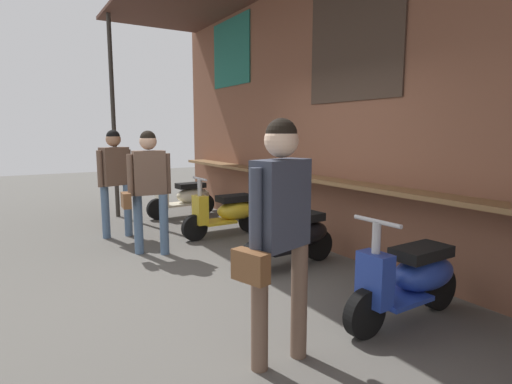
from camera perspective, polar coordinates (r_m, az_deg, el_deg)
ground_plane at (r=4.73m, az=-5.86°, el=-12.17°), size 28.02×28.02×0.00m
market_stall_facade at (r=5.53m, az=12.31°, el=13.63°), size 10.01×2.33×3.98m
scooter_cream at (r=8.23m, az=-9.73°, el=-0.63°), size 0.48×1.40×0.97m
scooter_yellow at (r=6.59m, az=-3.89°, el=-2.75°), size 0.46×1.40×0.97m
scooter_black at (r=5.13m, az=5.24°, el=-5.99°), size 0.48×1.40×0.97m
scooter_blue at (r=3.93m, az=20.70°, el=-11.01°), size 0.46×1.40×0.97m
shopper_with_handbag at (r=2.83m, az=3.25°, el=-3.49°), size 0.41×0.68×1.75m
shopper_browsing at (r=6.78m, az=-18.92°, el=2.68°), size 0.32×0.55×1.68m
shopper_passing at (r=5.68m, az=-14.65°, el=1.61°), size 0.33×0.66×1.67m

